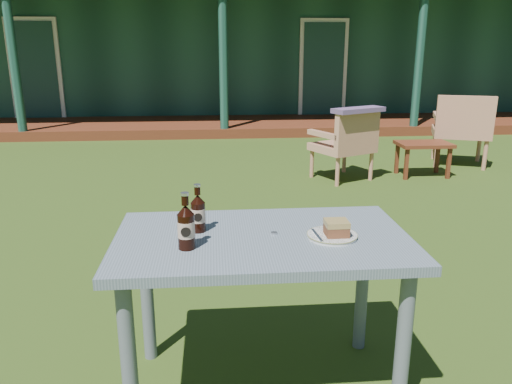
{
  "coord_description": "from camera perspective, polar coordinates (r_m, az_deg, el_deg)",
  "views": [
    {
      "loc": [
        -0.19,
        -3.49,
        1.46
      ],
      "look_at": [
        0.0,
        -1.3,
        0.82
      ],
      "focal_mm": 35.0,
      "sensor_mm": 36.0,
      "label": 1
    }
  ],
  "objects": [
    {
      "name": "armchair_right",
      "position": [
        6.82,
        22.48,
        6.95
      ],
      "size": [
        0.84,
        0.82,
        0.9
      ],
      "color": "tan",
      "rests_on": "ground"
    },
    {
      "name": "plate",
      "position": [
        2.05,
        8.69,
        -4.93
      ],
      "size": [
        0.2,
        0.2,
        0.01
      ],
      "color": "silver",
      "rests_on": "cafe_table"
    },
    {
      "name": "pavilion",
      "position": [
        12.88,
        -4.28,
        16.81
      ],
      "size": [
        15.8,
        8.3,
        3.45
      ],
      "color": "#194335",
      "rests_on": "ground"
    },
    {
      "name": "fork",
      "position": [
        2.02,
        6.97,
        -4.9
      ],
      "size": [
        0.02,
        0.14,
        0.0
      ],
      "primitive_type": "cube",
      "rotation": [
        0.0,
        0.0,
        0.08
      ],
      "color": "silver",
      "rests_on": "plate"
    },
    {
      "name": "ground",
      "position": [
        3.79,
        -1.7,
        -6.46
      ],
      "size": [
        80.0,
        80.0,
        0.0
      ],
      "primitive_type": "plane",
      "color": "#334916"
    },
    {
      "name": "cola_bottle_near",
      "position": [
        2.08,
        -6.64,
        -2.38
      ],
      "size": [
        0.06,
        0.06,
        0.2
      ],
      "color": "black",
      "rests_on": "cafe_table"
    },
    {
      "name": "floral_throw",
      "position": [
        5.53,
        11.64,
        9.17
      ],
      "size": [
        0.64,
        0.45,
        0.05
      ],
      "primitive_type": "cube",
      "rotation": [
        0.0,
        0.0,
        3.6
      ],
      "color": "#624973",
      "rests_on": "armchair_left"
    },
    {
      "name": "bottle_cap",
      "position": [
        2.06,
        2.09,
        -4.73
      ],
      "size": [
        0.03,
        0.03,
        0.01
      ],
      "primitive_type": "cylinder",
      "color": "silver",
      "rests_on": "cafe_table"
    },
    {
      "name": "cola_bottle_far",
      "position": [
        1.91,
        -8.0,
        -3.92
      ],
      "size": [
        0.07,
        0.07,
        0.22
      ],
      "color": "black",
      "rests_on": "cafe_table"
    },
    {
      "name": "cake_slice",
      "position": [
        2.03,
        9.18,
        -4.05
      ],
      "size": [
        0.09,
        0.09,
        0.06
      ],
      "color": "brown",
      "rests_on": "plate"
    },
    {
      "name": "side_table",
      "position": [
        6.14,
        18.6,
        4.85
      ],
      "size": [
        0.6,
        0.4,
        0.4
      ],
      "color": "#5C2916",
      "rests_on": "ground"
    },
    {
      "name": "cafe_table",
      "position": [
        2.08,
        0.72,
        -7.65
      ],
      "size": [
        1.2,
        0.7,
        0.72
      ],
      "color": "slate",
      "rests_on": "ground"
    },
    {
      "name": "armchair_left",
      "position": [
        5.7,
        10.34,
        5.67
      ],
      "size": [
        0.77,
        0.75,
        0.79
      ],
      "color": "tan",
      "rests_on": "ground"
    }
  ]
}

